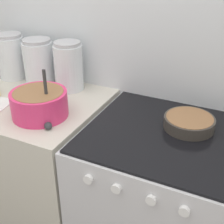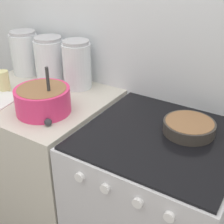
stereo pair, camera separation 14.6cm
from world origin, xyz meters
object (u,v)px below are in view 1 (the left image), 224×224
object	(u,v)px
storage_jar_middle	(39,65)
storage_jar_right	(69,69)
stove	(156,206)
storage_jar_left	(12,59)
baking_pan	(189,122)
mixing_bowl	(39,102)

from	to	relation	value
storage_jar_middle	storage_jar_right	distance (m)	0.21
stove	storage_jar_right	distance (m)	0.88
storage_jar_left	storage_jar_middle	xyz separation A→B (m)	(0.21, 0.00, -0.00)
storage_jar_middle	stove	bearing A→B (deg)	-14.99
stove	storage_jar_right	world-z (taller)	storage_jar_right
stove	baking_pan	size ratio (longest dim) A/B	3.92
storage_jar_left	storage_jar_right	xyz separation A→B (m)	(0.42, 0.00, 0.00)
stove	storage_jar_right	xyz separation A→B (m)	(-0.63, 0.23, 0.57)
storage_jar_right	stove	bearing A→B (deg)	-19.58
stove	storage_jar_right	bearing A→B (deg)	160.42
storage_jar_left	mixing_bowl	bearing A→B (deg)	-36.13
storage_jar_left	storage_jar_right	size ratio (longest dim) A/B	0.99
stove	baking_pan	bearing A→B (deg)	42.88
stove	mixing_bowl	distance (m)	0.80
stove	storage_jar_middle	distance (m)	1.04
mixing_bowl	storage_jar_middle	bearing A→B (deg)	126.94
mixing_bowl	storage_jar_middle	size ratio (longest dim) A/B	1.03
mixing_bowl	storage_jar_right	xyz separation A→B (m)	(-0.05, 0.34, 0.05)
baking_pan	storage_jar_right	size ratio (longest dim) A/B	0.83
stove	storage_jar_left	distance (m)	1.22
stove	storage_jar_middle	size ratio (longest dim) A/B	3.38
mixing_bowl	baking_pan	xyz separation A→B (m)	(0.68, 0.20, -0.04)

